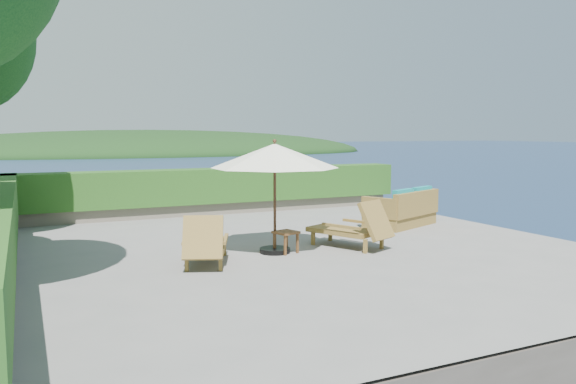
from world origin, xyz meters
name	(u,v)px	position (x,y,z in m)	size (l,w,h in m)	color
ground	(291,249)	(0.00, 0.00, 0.00)	(12.00, 12.00, 0.00)	gray
foundation	(291,321)	(0.00, 0.00, -1.55)	(12.00, 12.00, 3.00)	#574F45
offshore_island	(148,154)	(25.00, 140.00, -3.00)	(126.00, 57.60, 12.60)	black
planter_wall_far	(210,208)	(0.00, 5.60, 0.18)	(12.00, 0.60, 0.36)	slate
hedge_far	(210,186)	(0.00, 5.60, 0.85)	(12.40, 0.90, 1.00)	#1D3E11
patio_umbrella	(275,157)	(-0.48, -0.22, 1.93)	(3.29, 3.29, 2.28)	black
lounge_left	(206,243)	(-2.04, -0.65, 0.41)	(1.28, 1.83, 0.98)	olive
lounge_right	(353,228)	(1.21, -0.48, 0.43)	(1.39, 1.93, 1.03)	olive
side_table	(286,235)	(-0.29, -0.35, 0.37)	(0.52, 0.52, 0.45)	brown
wicker_loveseat	(402,211)	(3.85, 1.36, 0.39)	(2.30, 1.76, 1.01)	olive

